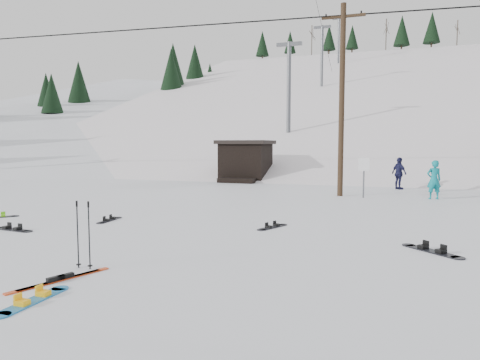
% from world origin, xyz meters
% --- Properties ---
extents(ground, '(200.00, 200.00, 0.00)m').
position_xyz_m(ground, '(0.00, 0.00, 0.00)').
color(ground, white).
rests_on(ground, ground).
extents(ski_slope, '(60.00, 85.24, 65.97)m').
position_xyz_m(ski_slope, '(0.00, 55.00, -12.00)').
color(ski_slope, white).
rests_on(ski_slope, ground).
extents(ridge_left, '(47.54, 95.03, 58.38)m').
position_xyz_m(ridge_left, '(-36.00, 48.00, -11.00)').
color(ridge_left, white).
rests_on(ridge_left, ground).
extents(treeline_left, '(20.00, 64.00, 10.00)m').
position_xyz_m(treeline_left, '(-34.00, 40.00, 0.00)').
color(treeline_left, black).
rests_on(treeline_left, ground).
extents(treeline_crest, '(50.00, 6.00, 10.00)m').
position_xyz_m(treeline_crest, '(0.00, 86.00, 0.00)').
color(treeline_crest, black).
rests_on(treeline_crest, ski_slope).
extents(utility_pole, '(2.00, 0.26, 9.00)m').
position_xyz_m(utility_pole, '(2.00, 14.00, 4.68)').
color(utility_pole, '#3A2819').
rests_on(utility_pole, ground).
extents(trail_sign, '(0.50, 0.09, 1.85)m').
position_xyz_m(trail_sign, '(3.10, 13.58, 1.27)').
color(trail_sign, '#595B60').
rests_on(trail_sign, ground).
extents(lift_hut, '(3.40, 4.10, 2.75)m').
position_xyz_m(lift_hut, '(-5.00, 20.94, 1.36)').
color(lift_hut, black).
rests_on(lift_hut, ground).
extents(lift_tower_near, '(2.20, 0.36, 8.00)m').
position_xyz_m(lift_tower_near, '(-4.00, 30.00, 7.86)').
color(lift_tower_near, '#595B60').
rests_on(lift_tower_near, ski_slope).
extents(lift_tower_mid, '(2.20, 0.36, 8.00)m').
position_xyz_m(lift_tower_mid, '(-4.00, 50.00, 14.36)').
color(lift_tower_mid, '#595B60').
rests_on(lift_tower_mid, ski_slope).
extents(lift_tower_far, '(2.20, 0.36, 8.00)m').
position_xyz_m(lift_tower_far, '(-4.00, 70.00, 20.86)').
color(lift_tower_far, '#595B60').
rests_on(lift_tower_far, ski_slope).
extents(hero_snowboard, '(0.29, 1.47, 0.10)m').
position_xyz_m(hero_snowboard, '(-1.21, -1.72, 0.03)').
color(hero_snowboard, '#1C76B6').
rests_on(hero_snowboard, ground).
extents(hero_skis, '(0.78, 1.86, 0.10)m').
position_xyz_m(hero_skis, '(-1.54, -0.75, 0.03)').
color(hero_skis, '#AC3311').
rests_on(hero_skis, ground).
extents(ski_poles, '(0.37, 0.10, 1.35)m').
position_xyz_m(ski_poles, '(-1.65, 0.04, 0.69)').
color(ski_poles, black).
rests_on(ski_poles, ground).
extents(board_scatter_a, '(1.51, 0.40, 0.11)m').
position_xyz_m(board_scatter_a, '(-6.16, 2.55, 0.03)').
color(board_scatter_a, black).
rests_on(board_scatter_a, ground).
extents(board_scatter_b, '(0.33, 1.31, 0.09)m').
position_xyz_m(board_scatter_b, '(-4.44, 4.76, 0.02)').
color(board_scatter_b, black).
rests_on(board_scatter_b, ground).
extents(board_scatter_d, '(1.25, 1.22, 0.11)m').
position_xyz_m(board_scatter_d, '(5.06, 3.69, 0.03)').
color(board_scatter_d, black).
rests_on(board_scatter_d, ground).
extents(board_scatter_f, '(0.67, 1.24, 0.09)m').
position_xyz_m(board_scatter_f, '(0.87, 5.32, 0.02)').
color(board_scatter_f, black).
rests_on(board_scatter_f, ground).
extents(skier_teal, '(0.74, 0.60, 1.76)m').
position_xyz_m(skier_teal, '(6.13, 14.12, 0.88)').
color(skier_teal, '#0D7D87').
rests_on(skier_teal, ground).
extents(skier_navy, '(1.00, 1.07, 1.76)m').
position_xyz_m(skier_navy, '(4.78, 18.11, 0.88)').
color(skier_navy, '#191A40').
rests_on(skier_navy, ground).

